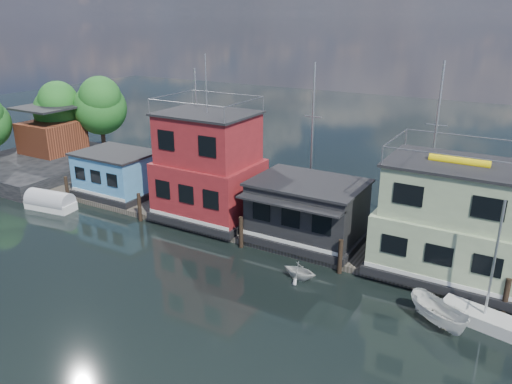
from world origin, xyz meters
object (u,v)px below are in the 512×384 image
Objects in this scene: houseboat_blue at (117,173)px; tarp_runabout at (50,202)px; houseboat_dark at (307,210)px; dinghy_white at (300,271)px; motorboat at (439,314)px; day_sailer at (484,318)px; houseboat_green at (451,221)px; houseboat_red at (209,169)px.

houseboat_blue is 1.50× the size of tarp_runabout.
houseboat_dark is 3.54× the size of dinghy_white.
motorboat is (9.77, -5.40, -1.71)m from houseboat_dark.
motorboat is (-1.97, -1.27, 0.30)m from day_sailer.
houseboat_green is 1.25× the size of day_sailer.
houseboat_blue reaches higher than dinghy_white.
day_sailer is 2.37m from motorboat.
houseboat_green reaches higher than tarp_runabout.
houseboat_blue is 0.54× the size of houseboat_red.
dinghy_white is (22.10, -0.03, -0.07)m from tarp_runabout.
tarp_runabout is at bearing 92.48° from dinghy_white.
houseboat_dark is 9.07m from houseboat_green.
day_sailer is (19.74, -4.15, -3.70)m from houseboat_red.
motorboat is at bearing -135.17° from day_sailer.
houseboat_red reaches higher than tarp_runabout.
day_sailer is (2.74, -4.15, -3.15)m from houseboat_green.
houseboat_dark is 5.29m from dinghy_white.
houseboat_green reaches higher than motorboat.
houseboat_green is at bearing 0.00° from houseboat_red.
tarp_runabout is at bearing -167.14° from day_sailer.
day_sailer is at bearing -56.59° from houseboat_green.
houseboat_blue is 0.86× the size of houseboat_dark.
houseboat_red reaches higher than motorboat.
tarp_runabout is (-12.38, -4.62, -3.49)m from houseboat_red.
tarp_runabout is (-29.38, -4.62, -2.93)m from houseboat_green.
day_sailer reaches higher than motorboat.
tarp_runabout reaches higher than dinghy_white.
houseboat_blue is at bearing -180.00° from houseboat_green.
houseboat_blue is at bearing 113.51° from motorboat.
day_sailer is (32.12, 0.47, -0.21)m from tarp_runabout.
houseboat_dark is at bearing 22.94° from dinghy_white.
houseboat_blue is 9.69m from houseboat_red.
motorboat reaches higher than dinghy_white.
houseboat_red is 1.60× the size of houseboat_dark.
houseboat_red reaches higher than dinghy_white.
houseboat_dark is at bearing -0.14° from houseboat_red.
houseboat_red is 11.35m from dinghy_white.
day_sailer is at bearing -19.39° from houseboat_dark.
houseboat_blue is 19.85m from dinghy_white.
day_sailer is (29.24, -4.15, -1.80)m from houseboat_blue.
houseboat_green reaches higher than day_sailer.
motorboat is at bearing -92.90° from dinghy_white.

